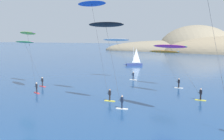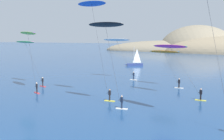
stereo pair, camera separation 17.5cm
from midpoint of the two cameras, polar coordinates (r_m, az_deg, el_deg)
The scene contains 10 objects.
headland_island at distance 166.15m, azimuth 18.34°, elevation 3.52°, with size 119.22×51.33×30.51m.
sailboat_near at distance 85.17m, azimuth 4.29°, elevation 1.31°, with size 5.78×3.36×5.70m.
kitesurfer_magenta at distance 42.71m, azimuth 12.03°, elevation 3.91°, with size 8.45×3.73×7.80m.
kitesurfer_purple at distance 28.92m, azimuth 18.89°, elevation 12.58°, with size 6.68×4.04×13.28m.
kitesurfer_black at distance 35.31m, azimuth -1.17°, elevation 7.91°, with size 5.96×2.65×10.80m.
kitesurfer_green at distance 54.28m, azimuth -17.13°, elevation 4.70°, with size 7.99×2.95×8.13m.
kitesurfer_lime at distance 47.64m, azimuth -16.77°, elevation 6.39°, with size 5.94×4.01×9.77m.
kitesurfer_orange at distance 50.51m, azimuth 10.68°, elevation 3.11°, with size 6.55×2.73×6.54m.
kitesurfer_white at distance 58.53m, azimuth 0.97°, elevation 5.63°, with size 7.68×1.89×8.53m.
kitesurfer_blue at distance 39.95m, azimuth -3.97°, elevation 11.67°, with size 6.25×2.39×13.87m.
Camera 1 is at (17.85, -15.42, 9.05)m, focal length 45.00 mm.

